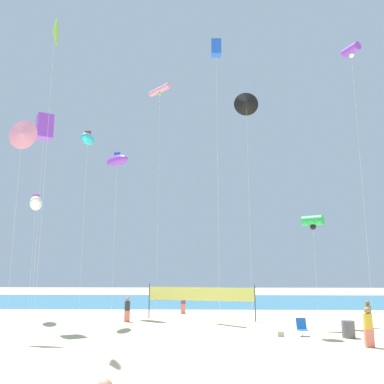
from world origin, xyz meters
The scene contains 21 objects.
ground_plane centered at (0.00, 0.00, 0.00)m, with size 120.00×120.00×0.00m, color beige.
ocean_band centered at (0.00, 28.79, 0.00)m, with size 120.00×20.00×0.01m, color teal.
beachgoer_olive_shirt centered at (10.14, 8.32, 0.83)m, with size 0.36×0.36×1.55m.
beachgoer_charcoal_shirt centered at (-4.77, 10.63, 0.84)m, with size 0.36×0.36×1.58m.
beachgoer_plum_shirt centered at (-1.30, 15.66, 0.87)m, with size 0.37×0.37×1.64m.
beachgoer_mustard_shirt centered at (7.70, 2.21, 0.93)m, with size 0.40×0.40×1.74m.
folding_beach_chair centered at (5.45, 5.27, 0.47)m, with size 0.52×0.65×0.89m.
trash_barrel centered at (7.65, 4.69, 0.42)m, with size 0.65×0.65×0.84m, color #595960.
volleyball_net centered at (0.08, 11.79, 1.63)m, with size 7.40×1.78×2.40m.
beach_handbag centered at (4.28, 5.01, 0.13)m, with size 0.32×0.16×0.26m, color #99B28C.
kite_cyan_inflatable centered at (-7.79, 9.89, 12.40)m, with size 0.88×2.26×13.00m.
kite_pink_tube centered at (-3.16, 13.44, 17.67)m, with size 2.02×1.98×17.96m.
kite_violet_box centered at (-10.05, 7.84, 12.56)m, with size 1.35×1.35×13.35m.
kite_violet_inflatable centered at (-6.56, 13.95, 11.94)m, with size 2.52×2.30×12.64m.
kite_pink_delta centered at (-9.95, 4.57, 10.94)m, with size 1.73×0.41×11.81m.
kite_white_inflatable centered at (-11.76, 11.36, 8.08)m, with size 1.69×2.64×8.74m.
kite_green_tube centered at (7.28, 8.77, 6.43)m, with size 1.42×1.27×6.79m.
kite_blue_box centered at (1.27, 8.55, 18.41)m, with size 0.69×0.69×19.00m.
kite_black_delta centered at (3.44, 10.21, 15.09)m, with size 1.76×0.40×15.99m.
kite_lime_delta centered at (-7.72, 2.72, 16.10)m, with size 0.77×1.73×16.99m.
kite_violet_tube centered at (10.44, 8.40, 18.02)m, with size 1.08×1.35×18.40m.
Camera 1 is at (0.28, -16.78, 3.42)m, focal length 37.45 mm.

